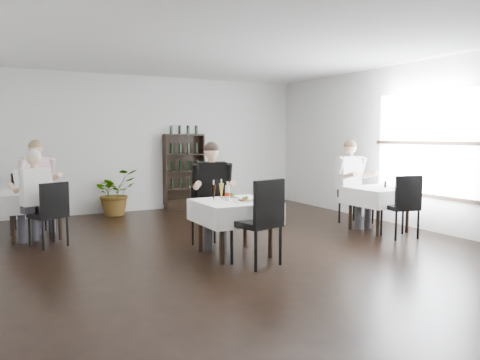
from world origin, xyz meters
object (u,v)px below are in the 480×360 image
at_px(main_table, 235,211).
at_px(potted_tree, 115,192).
at_px(wine_shelf, 184,172).
at_px(diner_main, 212,186).

bearing_deg(main_table, potted_tree, 100.06).
distance_m(wine_shelf, diner_main, 3.81).
bearing_deg(main_table, diner_main, 94.99).
distance_m(main_table, diner_main, 0.70).
xyz_separation_m(main_table, potted_tree, (-0.73, 4.12, -0.13)).
bearing_deg(diner_main, potted_tree, 100.96).
height_order(main_table, diner_main, diner_main).
xyz_separation_m(wine_shelf, diner_main, (-0.95, -3.69, 0.07)).
bearing_deg(diner_main, wine_shelf, 75.48).
height_order(wine_shelf, diner_main, wine_shelf).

